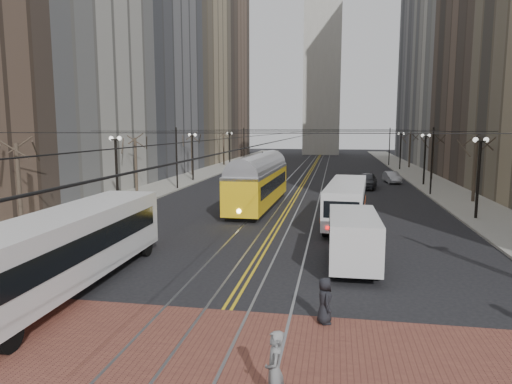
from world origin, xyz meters
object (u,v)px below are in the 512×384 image
at_px(rear_bus, 346,203).
at_px(pedestrian_a, 325,300).
at_px(pedestrian_b, 275,371).
at_px(cargo_van, 353,241).
at_px(sedan_silver, 392,177).
at_px(transit_bus, 68,251).
at_px(streetcar, 259,187).
at_px(clock_tower, 324,7).
at_px(sedan_grey, 367,181).

height_order(rear_bus, pedestrian_a, rear_bus).
height_order(pedestrian_a, pedestrian_b, pedestrian_b).
distance_m(cargo_van, sedan_silver, 35.62).
distance_m(transit_bus, streetcar, 21.30).
relative_size(transit_bus, pedestrian_b, 6.66).
bearing_deg(cargo_van, rear_bus, 89.75).
bearing_deg(clock_tower, pedestrian_a, -88.07).
xyz_separation_m(transit_bus, sedan_grey, (13.91, 34.51, -0.73)).
relative_size(streetcar, pedestrian_b, 7.54).
xyz_separation_m(transit_bus, sedan_silver, (17.21, 40.13, -0.91)).
bearing_deg(streetcar, clock_tower, 89.64).
distance_m(sedan_grey, sedan_silver, 6.52).
bearing_deg(rear_bus, transit_bus, -122.23).
distance_m(sedan_silver, pedestrian_b, 47.31).
relative_size(cargo_van, sedan_silver, 1.40).
distance_m(transit_bus, pedestrian_a, 10.40).
bearing_deg(cargo_van, clock_tower, 91.95).
bearing_deg(sedan_silver, transit_bus, -121.98).
bearing_deg(streetcar, sedan_grey, 56.18).
distance_m(clock_tower, transit_bus, 107.85).
relative_size(streetcar, pedestrian_a, 9.12).
xyz_separation_m(transit_bus, streetcar, (4.27, 20.87, 0.11)).
distance_m(cargo_van, pedestrian_b, 11.71).
xyz_separation_m(streetcar, rear_bus, (7.04, -5.70, -0.28)).
bearing_deg(cargo_van, pedestrian_b, -101.47).
bearing_deg(sedan_silver, sedan_grey, -129.20).
bearing_deg(cargo_van, sedan_silver, 79.83).
relative_size(clock_tower, pedestrian_a, 41.86).
xyz_separation_m(sedan_silver, pedestrian_b, (-7.97, -46.63, 0.29)).
bearing_deg(rear_bus, sedan_grey, 86.86).
bearing_deg(rear_bus, cargo_van, -84.96).
relative_size(cargo_van, pedestrian_b, 3.00).
relative_size(transit_bus, cargo_van, 2.22).
xyz_separation_m(clock_tower, sedan_silver, (10.44, -61.86, -35.29)).
distance_m(streetcar, cargo_van, 17.40).
relative_size(clock_tower, transit_bus, 5.20).
relative_size(sedan_grey, pedestrian_a, 3.19).
relative_size(transit_bus, streetcar, 0.88).
relative_size(transit_bus, pedestrian_a, 8.05).
relative_size(pedestrian_a, pedestrian_b, 0.83).
height_order(transit_bus, rear_bus, transit_bus).
xyz_separation_m(cargo_van, pedestrian_a, (-1.15, -6.50, -0.46)).
relative_size(transit_bus, sedan_silver, 3.11).
bearing_deg(transit_bus, sedan_grey, 66.96).
bearing_deg(cargo_van, pedestrian_a, -100.84).
bearing_deg(rear_bus, sedan_silver, 81.21).
distance_m(transit_bus, rear_bus, 18.92).
bearing_deg(streetcar, cargo_van, -64.39).
bearing_deg(rear_bus, clock_tower, 97.49).
bearing_deg(pedestrian_b, pedestrian_a, 159.85).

